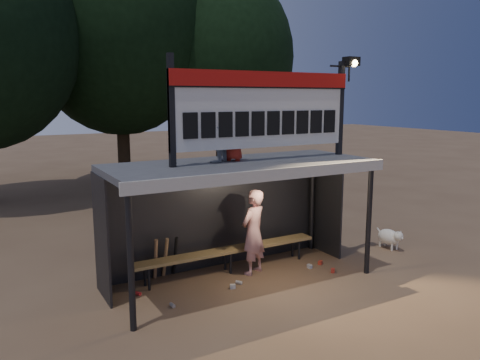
% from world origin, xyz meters
% --- Properties ---
extents(ground, '(80.00, 80.00, 0.00)m').
position_xyz_m(ground, '(0.00, 0.00, 0.00)').
color(ground, brown).
rests_on(ground, ground).
extents(player, '(0.74, 0.63, 1.72)m').
position_xyz_m(player, '(0.40, 0.22, 0.86)').
color(player, silver).
rests_on(player, ground).
extents(child_a, '(0.72, 0.70, 1.17)m').
position_xyz_m(child_a, '(-0.45, 0.16, 2.90)').
color(child_a, slate).
rests_on(child_a, dugout_shelter).
extents(child_b, '(0.54, 0.52, 0.93)m').
position_xyz_m(child_b, '(-0.05, 0.21, 2.78)').
color(child_b, maroon).
rests_on(child_b, dugout_shelter).
extents(dugout_shelter, '(5.10, 2.08, 2.32)m').
position_xyz_m(dugout_shelter, '(0.00, 0.24, 1.85)').
color(dugout_shelter, '#414144').
rests_on(dugout_shelter, ground).
extents(scoreboard_assembly, '(4.10, 0.27, 1.99)m').
position_xyz_m(scoreboard_assembly, '(0.56, -0.01, 3.32)').
color(scoreboard_assembly, black).
rests_on(scoreboard_assembly, dugout_shelter).
extents(bench, '(4.00, 0.35, 0.48)m').
position_xyz_m(bench, '(0.00, 0.55, 0.43)').
color(bench, olive).
rests_on(bench, ground).
extents(tree_mid, '(7.22, 7.22, 10.36)m').
position_xyz_m(tree_mid, '(1.00, 11.50, 6.17)').
color(tree_mid, '#312416').
rests_on(tree_mid, ground).
extents(tree_right, '(6.08, 6.08, 8.72)m').
position_xyz_m(tree_right, '(5.00, 10.50, 5.19)').
color(tree_right, black).
rests_on(tree_right, ground).
extents(dog, '(0.36, 0.81, 0.49)m').
position_xyz_m(dog, '(4.00, -0.02, 0.28)').
color(dog, white).
rests_on(dog, ground).
extents(bats, '(0.49, 0.33, 0.84)m').
position_xyz_m(bats, '(-1.23, 0.82, 0.43)').
color(bats, '#9C6E48').
rests_on(bats, ground).
extents(litter, '(3.98, 0.99, 0.08)m').
position_xyz_m(litter, '(0.23, -0.18, 0.04)').
color(litter, '#A2281B').
rests_on(litter, ground).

